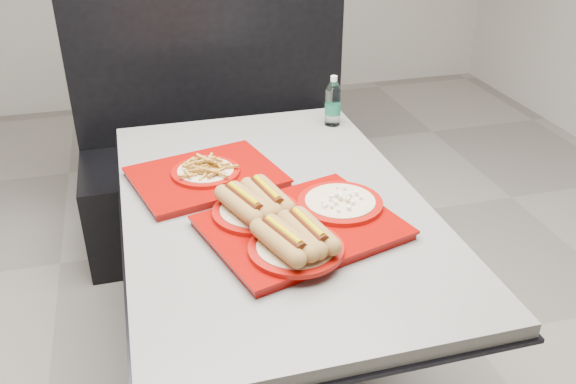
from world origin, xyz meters
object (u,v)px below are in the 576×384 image
object	(u,v)px
diner_table	(274,246)
tray_far	(206,173)
water_bottle	(333,104)
booth_bench	(220,155)
tray_near	(294,221)

from	to	relation	value
diner_table	tray_far	distance (m)	0.32
diner_table	water_bottle	size ratio (longest dim) A/B	7.23
booth_bench	water_bottle	world-z (taller)	booth_bench
diner_table	water_bottle	world-z (taller)	water_bottle
diner_table	tray_far	world-z (taller)	tray_far
booth_bench	tray_near	xyz separation A→B (m)	(0.01, -1.29, 0.39)
booth_bench	diner_table	bearing A→B (deg)	-90.00
tray_far	water_bottle	bearing A→B (deg)	31.82
booth_bench	tray_far	size ratio (longest dim) A/B	2.58
diner_table	water_bottle	bearing A→B (deg)	54.98
booth_bench	water_bottle	size ratio (longest dim) A/B	6.87
diner_table	booth_bench	bearing A→B (deg)	90.00
diner_table	booth_bench	size ratio (longest dim) A/B	1.05
tray_far	water_bottle	xyz separation A→B (m)	(0.55, 0.34, 0.06)
booth_bench	tray_far	distance (m)	1.00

